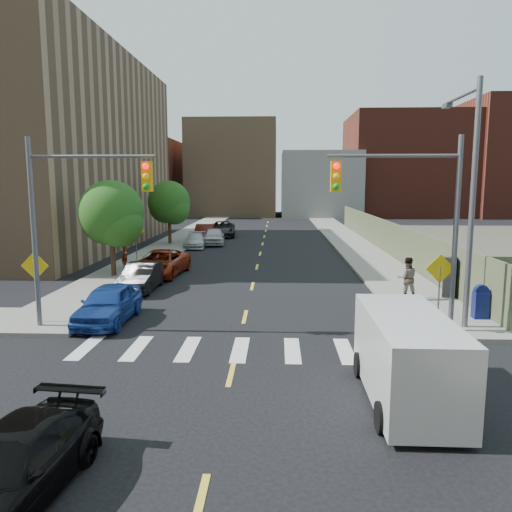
# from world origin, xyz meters

# --- Properties ---
(ground) EXTENTS (160.00, 160.00, 0.00)m
(ground) POSITION_xyz_m (0.00, 0.00, 0.00)
(ground) COLOR black
(ground) RESTS_ON ground
(sidewalk_nw) EXTENTS (3.50, 73.00, 0.15)m
(sidewalk_nw) POSITION_xyz_m (-7.75, 41.50, 0.07)
(sidewalk_nw) COLOR gray
(sidewalk_nw) RESTS_ON ground
(sidewalk_ne) EXTENTS (3.50, 73.00, 0.15)m
(sidewalk_ne) POSITION_xyz_m (7.75, 41.50, 0.07)
(sidewalk_ne) COLOR gray
(sidewalk_ne) RESTS_ON ground
(fence_north) EXTENTS (0.12, 44.00, 2.50)m
(fence_north) POSITION_xyz_m (9.60, 28.00, 1.25)
(fence_north) COLOR #666D4C
(fence_north) RESTS_ON ground
(bg_bldg_west) EXTENTS (14.00, 18.00, 12.00)m
(bg_bldg_west) POSITION_xyz_m (-22.00, 70.00, 6.00)
(bg_bldg_west) COLOR #592319
(bg_bldg_west) RESTS_ON ground
(bg_bldg_midwest) EXTENTS (14.00, 16.00, 15.00)m
(bg_bldg_midwest) POSITION_xyz_m (-6.00, 72.00, 7.50)
(bg_bldg_midwest) COLOR #8C6B4C
(bg_bldg_midwest) RESTS_ON ground
(bg_bldg_center) EXTENTS (12.00, 16.00, 10.00)m
(bg_bldg_center) POSITION_xyz_m (8.00, 70.00, 5.00)
(bg_bldg_center) COLOR gray
(bg_bldg_center) RESTS_ON ground
(bg_bldg_east) EXTENTS (18.00, 18.00, 16.00)m
(bg_bldg_east) POSITION_xyz_m (22.00, 72.00, 8.00)
(bg_bldg_east) COLOR #592319
(bg_bldg_east) RESTS_ON ground
(bg_bldg_fareast) EXTENTS (14.00, 16.00, 18.00)m
(bg_bldg_fareast) POSITION_xyz_m (38.00, 70.00, 9.00)
(bg_bldg_fareast) COLOR #592319
(bg_bldg_fareast) RESTS_ON ground
(signal_nw) EXTENTS (4.59, 0.30, 7.00)m
(signal_nw) POSITION_xyz_m (-5.98, 6.00, 4.53)
(signal_nw) COLOR #59595E
(signal_nw) RESTS_ON ground
(signal_ne) EXTENTS (4.59, 0.30, 7.00)m
(signal_ne) POSITION_xyz_m (5.98, 6.00, 4.53)
(signal_ne) COLOR #59595E
(signal_ne) RESTS_ON ground
(streetlight_ne) EXTENTS (0.25, 3.70, 9.00)m
(streetlight_ne) POSITION_xyz_m (8.20, 6.90, 5.22)
(streetlight_ne) COLOR #59595E
(streetlight_ne) RESTS_ON ground
(warn_sign_nw) EXTENTS (1.06, 0.06, 2.83)m
(warn_sign_nw) POSITION_xyz_m (-7.80, 6.50, 1.99)
(warn_sign_nw) COLOR #59595E
(warn_sign_nw) RESTS_ON ground
(warn_sign_ne) EXTENTS (1.06, 0.06, 2.83)m
(warn_sign_ne) POSITION_xyz_m (7.20, 6.50, 1.99)
(warn_sign_ne) COLOR #59595E
(warn_sign_ne) RESTS_ON ground
(warn_sign_midwest) EXTENTS (1.06, 0.06, 2.83)m
(warn_sign_midwest) POSITION_xyz_m (-7.80, 20.00, 1.99)
(warn_sign_midwest) COLOR #59595E
(warn_sign_midwest) RESTS_ON ground
(tree_west_near) EXTENTS (3.66, 3.64, 5.52)m
(tree_west_near) POSITION_xyz_m (-8.00, 16.05, 3.48)
(tree_west_near) COLOR #332114
(tree_west_near) RESTS_ON ground
(tree_west_far) EXTENTS (3.66, 3.64, 5.52)m
(tree_west_far) POSITION_xyz_m (-8.00, 31.05, 3.48)
(tree_west_far) COLOR #332114
(tree_west_far) RESTS_ON ground
(parked_car_blue) EXTENTS (1.80, 4.36, 1.48)m
(parked_car_blue) POSITION_xyz_m (-5.23, 7.00, 0.74)
(parked_car_blue) COLOR navy
(parked_car_blue) RESTS_ON ground
(parked_car_black) EXTENTS (1.53, 4.22, 1.38)m
(parked_car_black) POSITION_xyz_m (-5.50, 12.75, 0.69)
(parked_car_black) COLOR black
(parked_car_black) RESTS_ON ground
(parked_car_red) EXTENTS (2.94, 5.53, 1.48)m
(parked_car_red) POSITION_xyz_m (-5.50, 16.73, 0.74)
(parked_car_red) COLOR maroon
(parked_car_red) RESTS_ON ground
(parked_car_silver) EXTENTS (1.92, 4.27, 1.21)m
(parked_car_silver) POSITION_xyz_m (-5.50, 29.28, 0.61)
(parked_car_silver) COLOR #B3B7BB
(parked_car_silver) RESTS_ON ground
(parked_car_white) EXTENTS (2.10, 4.49, 1.49)m
(parked_car_white) POSITION_xyz_m (-4.20, 31.30, 0.74)
(parked_car_white) COLOR #BEBEBE
(parked_car_white) RESTS_ON ground
(parked_car_maroon) EXTENTS (1.80, 4.75, 1.55)m
(parked_car_maroon) POSITION_xyz_m (-5.37, 33.75, 0.77)
(parked_car_maroon) COLOR #47140E
(parked_car_maroon) RESTS_ON ground
(parked_car_grey) EXTENTS (2.92, 5.63, 1.52)m
(parked_car_grey) POSITION_xyz_m (-4.20, 37.89, 0.76)
(parked_car_grey) COLOR black
(parked_car_grey) RESTS_ON ground
(black_sedan) EXTENTS (2.19, 4.47, 1.25)m
(black_sedan) POSITION_xyz_m (-3.20, -3.92, 0.63)
(black_sedan) COLOR black
(black_sedan) RESTS_ON ground
(cargo_van) EXTENTS (2.05, 4.84, 2.21)m
(cargo_van) POSITION_xyz_m (4.50, 0.50, 1.16)
(cargo_van) COLOR silver
(cargo_van) RESTS_ON ground
(mailbox) EXTENTS (0.56, 0.43, 1.34)m
(mailbox) POSITION_xyz_m (9.20, 7.68, 0.80)
(mailbox) COLOR #0E1653
(mailbox) RESTS_ON sidewalk_ne
(payphone) EXTENTS (0.68, 0.63, 1.85)m
(payphone) POSITION_xyz_m (9.20, 11.24, 1.07)
(payphone) COLOR black
(payphone) RESTS_ON sidewalk_ne
(pedestrian_west) EXTENTS (0.42, 0.62, 1.64)m
(pedestrian_west) POSITION_xyz_m (-8.06, 18.37, 0.97)
(pedestrian_west) COLOR gray
(pedestrian_west) RESTS_ON sidewalk_nw
(pedestrian_east) EXTENTS (0.96, 0.77, 1.91)m
(pedestrian_east) POSITION_xyz_m (7.17, 10.84, 1.10)
(pedestrian_east) COLOR gray
(pedestrian_east) RESTS_ON sidewalk_ne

